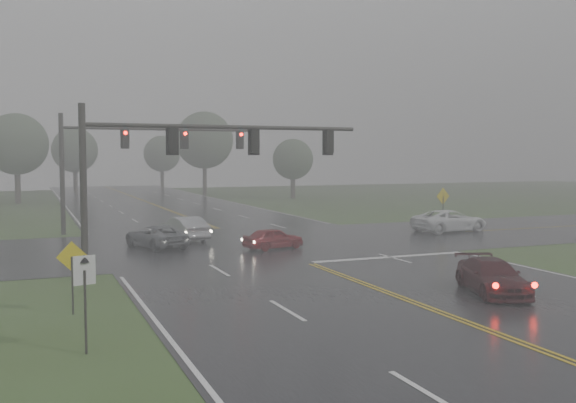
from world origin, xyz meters
name	(u,v)px	position (x,y,z in m)	size (l,w,h in m)	color
ground	(526,346)	(0.00, 0.00, 0.00)	(180.00, 180.00, 0.00)	#354C20
main_road	(267,248)	(0.00, 20.00, 0.00)	(18.00, 160.00, 0.02)	black
cross_street	(256,243)	(0.00, 22.00, 0.00)	(120.00, 14.00, 0.02)	black
stop_bar	(390,258)	(4.50, 14.40, 0.00)	(8.50, 0.50, 0.01)	silver
sedan_maroon	(492,294)	(3.51, 5.60, 0.00)	(1.74, 4.29, 1.24)	#33090D
sedan_red	(273,249)	(0.10, 19.35, 0.00)	(1.38, 3.42, 1.17)	maroon
sedan_silver	(184,241)	(-3.65, 24.68, 0.00)	(1.54, 4.42, 1.46)	#9EA1A6
car_grey	(156,248)	(-5.75, 22.40, 0.00)	(2.03, 4.39, 1.22)	#5A5D62
pickup_white	(449,232)	(13.99, 22.46, 0.00)	(2.42, 5.26, 1.46)	white
signal_gantry_near	(175,157)	(-6.44, 13.81, 5.04)	(12.34, 0.31, 7.20)	black
signal_gantry_far	(128,150)	(-6.03, 30.66, 5.51)	(13.60, 0.40, 7.86)	black
sign_diamond_west	(72,265)	(-11.04, 8.18, 1.60)	(0.97, 0.24, 2.37)	black
sign_arrow_white	(85,285)	(-11.00, 3.72, 1.78)	(0.56, 0.16, 2.54)	black
sign_diamond_east	(443,201)	(14.93, 24.54, 1.93)	(1.18, 0.22, 2.86)	black
tree_nw_a	(16,144)	(-13.29, 61.97, 6.41)	(6.64, 6.64, 9.75)	#2F281F
tree_ne_a	(204,140)	(9.16, 68.36, 7.19)	(7.44, 7.44, 10.93)	#2F281F
tree_n_mid	(75,150)	(-6.19, 79.21, 5.95)	(6.16, 6.16, 9.05)	#2F281F
tree_e_near	(293,159)	(17.41, 58.20, 4.74)	(4.91, 4.91, 7.22)	#2F281F
tree_n_far	(162,154)	(7.49, 88.25, 5.52)	(5.72, 5.72, 8.40)	#2F281F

